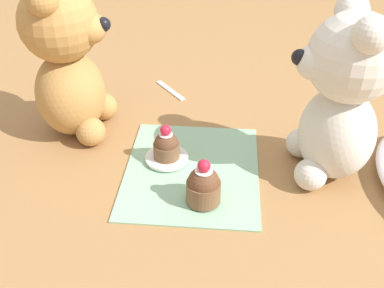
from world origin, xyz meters
TOP-DOWN VIEW (x-y plane):
  - ground_plane at (0.00, 0.00)m, footprint 4.00×4.00m
  - knitted_placemat at (0.00, 0.00)m, footprint 0.27×0.22m
  - teddy_bear_cream at (-0.02, 0.23)m, footprint 0.15×0.16m
  - teddy_bear_tan at (-0.11, -0.23)m, footprint 0.15×0.16m
  - cupcake_near_cream_bear at (0.08, 0.02)m, footprint 0.05×0.05m
  - saucer_plate at (-0.02, -0.05)m, footprint 0.08×0.08m
  - cupcake_near_tan_bear at (-0.02, -0.05)m, footprint 0.05×0.05m
  - teaspoon at (-0.28, -0.07)m, footprint 0.09×0.07m

SIDE VIEW (x-z plane):
  - ground_plane at x=0.00m, z-range 0.00..0.00m
  - teaspoon at x=-0.28m, z-range 0.00..0.01m
  - knitted_placemat at x=0.00m, z-range 0.00..0.01m
  - saucer_plate at x=-0.02m, z-range 0.01..0.01m
  - cupcake_near_tan_bear at x=-0.02m, z-range 0.00..0.07m
  - cupcake_near_cream_bear at x=0.08m, z-range 0.00..0.07m
  - teddy_bear_cream at x=-0.02m, z-range 0.00..0.29m
  - teddy_bear_tan at x=-0.11m, z-range 0.00..0.29m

